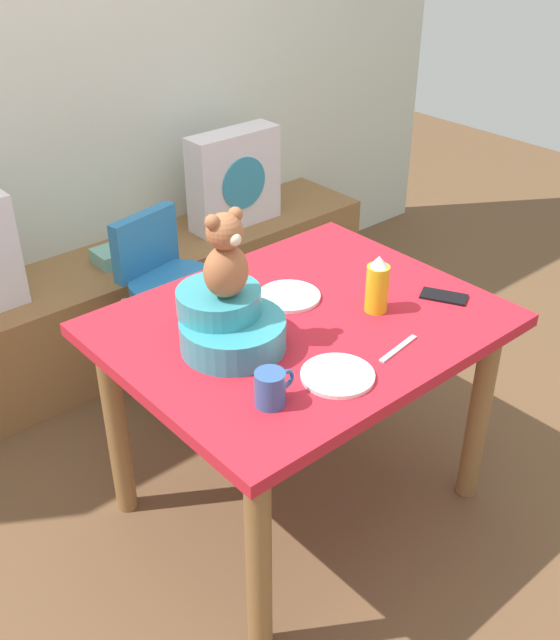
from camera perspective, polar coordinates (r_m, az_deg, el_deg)
ground_plane at (r=2.72m, az=1.42°, el=-13.34°), size 8.00×8.00×0.00m
back_wall at (r=3.23m, az=-17.12°, el=19.19°), size 4.40×0.10×2.60m
window_bench at (r=3.38m, az=-12.33°, el=0.73°), size 2.60×0.44×0.46m
pillow_floral_right at (r=3.49m, az=-3.50°, el=10.64°), size 0.44×0.15×0.44m
book_stack at (r=3.28m, az=-12.19°, el=4.91°), size 0.20×0.14×0.06m
dining_table at (r=2.32m, az=1.62°, el=-2.30°), size 1.13×0.91×0.74m
highchair at (r=2.91m, az=-8.26°, el=2.50°), size 0.38×0.50×0.79m
infant_seat_teal at (r=2.11m, az=-3.94°, el=-0.22°), size 0.30×0.33×0.16m
teddy_bear at (r=2.01m, az=-4.15°, el=4.79°), size 0.13×0.12×0.25m
ketchup_bottle at (r=2.28m, az=7.39°, el=2.64°), size 0.07×0.07×0.18m
coffee_mug at (r=1.89m, az=-0.69°, el=-5.18°), size 0.12×0.08×0.09m
dinner_plate_near at (r=2.01m, az=4.39°, el=-4.21°), size 0.20×0.20×0.01m
dinner_plate_far at (r=2.37m, az=0.68°, el=1.82°), size 0.20×0.20×0.01m
cell_phone at (r=2.43m, az=12.33°, el=1.76°), size 0.13×0.16×0.01m
table_fork at (r=2.15m, az=8.97°, el=-2.15°), size 0.17×0.04×0.01m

